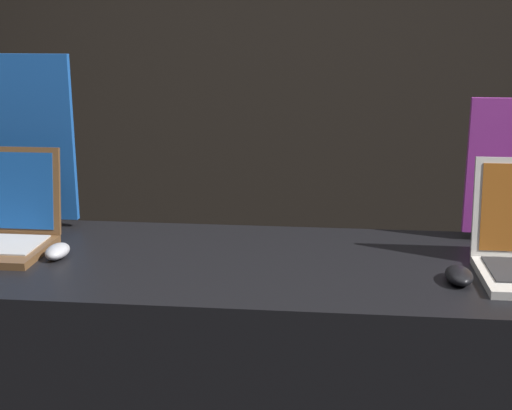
% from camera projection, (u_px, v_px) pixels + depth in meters
% --- Properties ---
extents(wall_back, '(8.00, 0.05, 2.80)m').
position_uv_depth(wall_back, '(295.00, 45.00, 3.48)').
color(wall_back, black).
rests_on(wall_back, ground_plane).
extents(mouse_front, '(0.06, 0.10, 0.04)m').
position_uv_depth(mouse_front, '(57.00, 251.00, 1.87)').
color(mouse_front, '#B2B2B7').
rests_on(mouse_front, display_counter).
extents(promo_stand_front, '(0.35, 0.07, 0.51)m').
position_uv_depth(promo_stand_front, '(16.00, 145.00, 2.11)').
color(promo_stand_front, black).
rests_on(promo_stand_front, display_counter).
extents(mouse_back, '(0.06, 0.11, 0.04)m').
position_uv_depth(mouse_back, '(459.00, 275.00, 1.70)').
color(mouse_back, black).
rests_on(mouse_back, display_counter).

